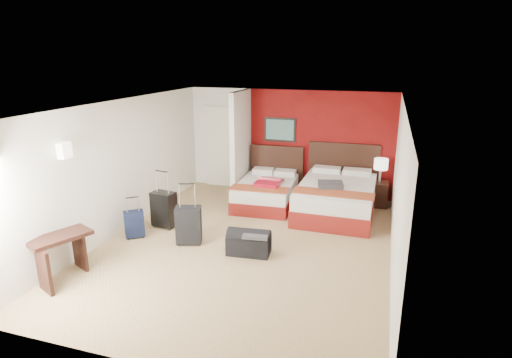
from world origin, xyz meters
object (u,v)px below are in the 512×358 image
at_px(bed_right, 336,199).
at_px(nightstand, 378,194).
at_px(suitcase_black, 164,210).
at_px(suitcase_navy, 134,225).
at_px(table_lamp, 380,171).
at_px(desk, 62,258).
at_px(duffel_bag, 249,244).
at_px(suitcase_charcoal, 189,226).
at_px(red_suitcase_open, 269,182).
at_px(bed_left, 266,193).

bearing_deg(bed_right, nightstand, 42.94).
height_order(bed_right, suitcase_black, suitcase_black).
bearing_deg(suitcase_navy, bed_right, -4.19).
xyz_separation_m(nightstand, table_lamp, (0.00, 0.00, 0.55)).
bearing_deg(suitcase_black, desk, -92.17).
xyz_separation_m(suitcase_black, desk, (-0.45, -2.27, 0.02)).
xyz_separation_m(suitcase_navy, desk, (-0.16, -1.66, 0.12)).
distance_m(nightstand, suitcase_black, 4.72).
relative_size(duffel_bag, desk, 0.83).
height_order(suitcase_black, suitcase_charcoal, suitcase_black).
relative_size(red_suitcase_open, suitcase_navy, 1.49).
relative_size(suitcase_charcoal, duffel_bag, 0.91).
bearing_deg(bed_left, suitcase_black, -133.39).
bearing_deg(suitcase_black, suitcase_charcoal, -25.46).
bearing_deg(suitcase_navy, nightstand, -2.46).
xyz_separation_m(bed_right, nightstand, (0.85, 0.77, -0.05)).
distance_m(table_lamp, desk, 6.54).
relative_size(nightstand, desk, 0.64).
bearing_deg(nightstand, red_suitcase_open, -162.79).
bearing_deg(suitcase_navy, suitcase_charcoal, -35.33).
bearing_deg(bed_left, table_lamp, 12.00).
distance_m(bed_left, nightstand, 2.53).
bearing_deg(desk, bed_right, 72.08).
bearing_deg(red_suitcase_open, suitcase_charcoal, -109.23).
relative_size(table_lamp, suitcase_black, 0.78).
bearing_deg(bed_left, red_suitcase_open, -48.22).
bearing_deg(bed_left, suitcase_navy, -130.08).
bearing_deg(nightstand, bed_right, -138.51).
height_order(table_lamp, suitcase_navy, table_lamp).
relative_size(nightstand, suitcase_navy, 1.15).
xyz_separation_m(bed_right, duffel_bag, (-1.19, -2.35, -0.15)).
bearing_deg(nightstand, desk, -133.79).
height_order(suitcase_charcoal, duffel_bag, suitcase_charcoal).
relative_size(nightstand, duffel_bag, 0.77).
relative_size(suitcase_black, suitcase_charcoal, 1.03).
xyz_separation_m(bed_left, nightstand, (2.44, 0.66, 0.02)).
height_order(table_lamp, suitcase_black, table_lamp).
bearing_deg(bed_right, duffel_bag, -116.23).
xyz_separation_m(suitcase_charcoal, desk, (-1.25, -1.72, 0.03)).
distance_m(red_suitcase_open, desk, 4.54).
distance_m(bed_right, duffel_bag, 2.64).
xyz_separation_m(red_suitcase_open, table_lamp, (2.34, 0.76, 0.25)).
xyz_separation_m(red_suitcase_open, suitcase_charcoal, (-0.85, -2.30, -0.24)).
bearing_deg(suitcase_charcoal, bed_right, 24.62).
relative_size(red_suitcase_open, desk, 0.83).
height_order(bed_right, red_suitcase_open, bed_right).
relative_size(table_lamp, suitcase_navy, 1.11).
distance_m(bed_right, suitcase_charcoal, 3.27).
height_order(bed_left, red_suitcase_open, red_suitcase_open).
bearing_deg(desk, suitcase_charcoal, 77.96).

